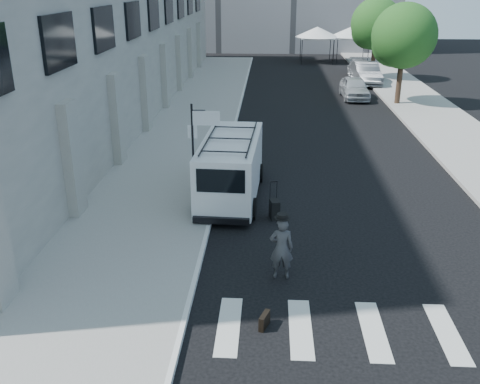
# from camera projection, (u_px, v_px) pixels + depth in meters

# --- Properties ---
(ground) EXTENTS (120.00, 120.00, 0.00)m
(ground) POSITION_uv_depth(u_px,v_px,m) (273.00, 261.00, 14.69)
(ground) COLOR black
(ground) RESTS_ON ground
(sidewalk_left) EXTENTS (4.50, 48.00, 0.15)m
(sidewalk_left) POSITION_uv_depth(u_px,v_px,m) (197.00, 117.00, 29.72)
(sidewalk_left) COLOR gray
(sidewalk_left) RESTS_ON ground
(sidewalk_right) EXTENTS (4.00, 56.00, 0.15)m
(sidewalk_right) POSITION_uv_depth(u_px,v_px,m) (420.00, 104.00, 32.73)
(sidewalk_right) COLOR gray
(sidewalk_right) RESTS_ON ground
(building_left) EXTENTS (10.00, 44.00, 12.00)m
(building_left) POSITION_uv_depth(u_px,v_px,m) (69.00, 3.00, 29.76)
(building_left) COLOR gray
(building_left) RESTS_ON ground
(sign_pole) EXTENTS (1.03, 0.07, 3.50)m
(sign_pole) POSITION_uv_depth(u_px,v_px,m) (200.00, 135.00, 16.80)
(sign_pole) COLOR black
(sign_pole) RESTS_ON sidewalk_left
(tree_near) EXTENTS (3.80, 3.83, 6.03)m
(tree_near) POSITION_uv_depth(u_px,v_px,m) (402.00, 38.00, 31.51)
(tree_near) COLOR black
(tree_near) RESTS_ON ground
(tree_far) EXTENTS (3.80, 3.83, 6.03)m
(tree_far) POSITION_uv_depth(u_px,v_px,m) (375.00, 26.00, 39.85)
(tree_far) COLOR black
(tree_far) RESTS_ON ground
(tent_left) EXTENTS (4.00, 4.00, 3.20)m
(tent_left) POSITION_uv_depth(u_px,v_px,m) (317.00, 32.00, 48.71)
(tent_left) COLOR black
(tent_left) RESTS_ON ground
(tent_right) EXTENTS (4.00, 4.00, 3.20)m
(tent_right) POSITION_uv_depth(u_px,v_px,m) (352.00, 32.00, 49.00)
(tent_right) COLOR black
(tent_right) RESTS_ON ground
(businessman) EXTENTS (0.62, 0.42, 1.68)m
(businessman) POSITION_uv_depth(u_px,v_px,m) (281.00, 248.00, 13.60)
(businessman) COLOR #3E3D40
(businessman) RESTS_ON ground
(briefcase) EXTENTS (0.26, 0.45, 0.34)m
(briefcase) POSITION_uv_depth(u_px,v_px,m) (264.00, 321.00, 11.85)
(briefcase) COLOR black
(briefcase) RESTS_ON ground
(suitcase) EXTENTS (0.37, 0.49, 1.22)m
(suitcase) POSITION_uv_depth(u_px,v_px,m) (274.00, 209.00, 17.20)
(suitcase) COLOR black
(suitcase) RESTS_ON ground
(cargo_van) EXTENTS (2.21, 5.74, 2.15)m
(cargo_van) POSITION_uv_depth(u_px,v_px,m) (231.00, 166.00, 18.70)
(cargo_van) COLOR white
(cargo_van) RESTS_ON ground
(parked_car_a) EXTENTS (1.69, 4.08, 1.38)m
(parked_car_a) POSITION_uv_depth(u_px,v_px,m) (354.00, 88.00, 34.51)
(parked_car_a) COLOR #AEB2B7
(parked_car_a) RESTS_ON ground
(parked_car_b) EXTENTS (1.80, 4.84, 1.58)m
(parked_car_b) POSITION_uv_depth(u_px,v_px,m) (366.00, 73.00, 39.21)
(parked_car_b) COLOR #53575B
(parked_car_b) RESTS_ON ground
(parked_car_c) EXTENTS (2.42, 4.86, 1.36)m
(parked_car_c) POSITION_uv_depth(u_px,v_px,m) (360.00, 69.00, 41.79)
(parked_car_c) COLOR gray
(parked_car_c) RESTS_ON ground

